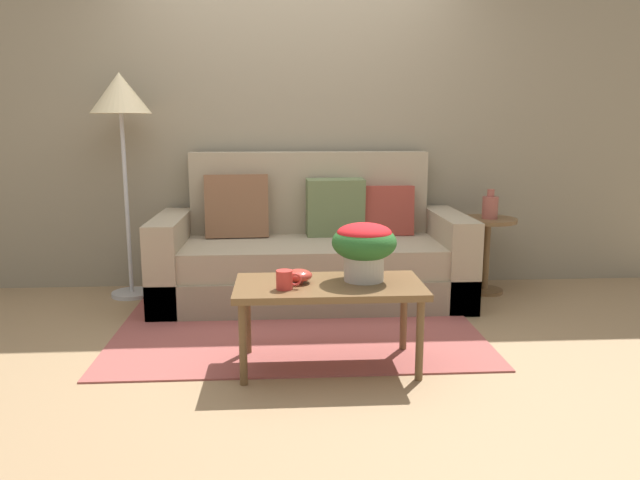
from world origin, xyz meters
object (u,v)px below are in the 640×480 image
(side_table, at_px, (487,241))
(table_vase, at_px, (490,207))
(coffee_mug, at_px, (285,280))
(potted_plant, at_px, (364,244))
(floor_lamp, at_px, (121,105))
(snack_bowl, at_px, (298,276))
(coffee_table, at_px, (329,292))
(couch, at_px, (311,254))

(side_table, relative_size, table_vase, 2.62)
(side_table, bearing_deg, coffee_mug, -136.50)
(potted_plant, distance_m, table_vase, 1.72)
(floor_lamp, distance_m, snack_bowl, 2.09)
(coffee_table, height_order, table_vase, table_vase)
(snack_bowl, height_order, table_vase, table_vase)
(floor_lamp, xyz_separation_m, coffee_mug, (1.16, -1.54, -0.90))
(coffee_table, bearing_deg, side_table, 46.21)
(snack_bowl, xyz_separation_m, table_vase, (1.48, 1.33, 0.17))
(floor_lamp, bearing_deg, table_vase, -2.02)
(couch, relative_size, snack_bowl, 15.31)
(potted_plant, bearing_deg, side_table, 49.54)
(coffee_table, bearing_deg, couch, 91.36)
(side_table, height_order, potted_plant, potted_plant)
(potted_plant, distance_m, coffee_mug, 0.47)
(coffee_table, relative_size, table_vase, 4.46)
(floor_lamp, bearing_deg, couch, -6.06)
(floor_lamp, bearing_deg, potted_plant, -41.54)
(couch, xyz_separation_m, floor_lamp, (-1.36, 0.14, 1.08))
(coffee_table, relative_size, floor_lamp, 0.60)
(potted_plant, bearing_deg, coffee_mug, -160.61)
(floor_lamp, relative_size, snack_bowl, 11.25)
(side_table, height_order, snack_bowl, side_table)
(coffee_mug, height_order, snack_bowl, coffee_mug)
(coffee_table, xyz_separation_m, floor_lamp, (-1.39, 1.45, 1.00))
(floor_lamp, distance_m, coffee_mug, 2.13)
(couch, xyz_separation_m, coffee_table, (0.03, -1.31, 0.08))
(floor_lamp, height_order, coffee_mug, floor_lamp)
(table_vase, bearing_deg, side_table, 102.03)
(couch, height_order, coffee_table, couch)
(side_table, distance_m, floor_lamp, 2.89)
(side_table, relative_size, coffee_mug, 4.47)
(couch, bearing_deg, side_table, 2.85)
(couch, distance_m, side_table, 1.35)
(coffee_mug, relative_size, snack_bowl, 0.89)
(side_table, distance_m, snack_bowl, 2.00)
(coffee_table, relative_size, snack_bowl, 6.78)
(side_table, relative_size, floor_lamp, 0.35)
(potted_plant, bearing_deg, floor_lamp, 138.46)
(couch, bearing_deg, snack_bowl, -95.76)
(couch, height_order, snack_bowl, couch)
(couch, xyz_separation_m, side_table, (1.35, 0.07, 0.07))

